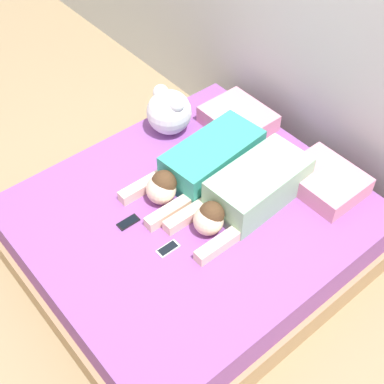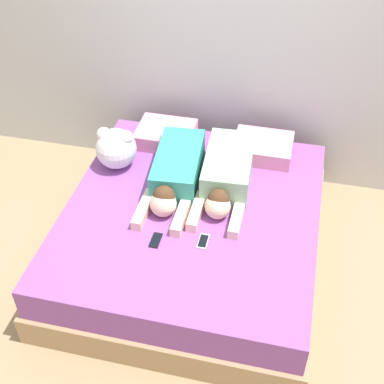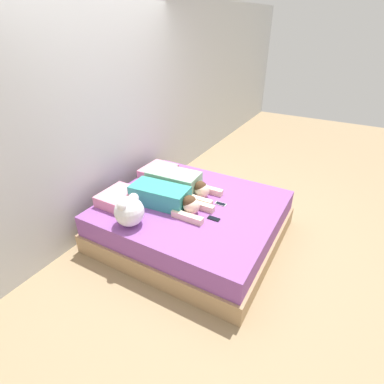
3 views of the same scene
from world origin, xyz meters
name	(u,v)px [view 3 (image 3 of 3)]	position (x,y,z in m)	size (l,w,h in m)	color
ground_plane	(192,236)	(0.00, 0.00, 0.00)	(12.00, 12.00, 0.00)	#9E8460
wall_back	(108,118)	(0.00, 1.13, 1.30)	(12.00, 0.06, 2.60)	silver
bed	(192,220)	(0.00, 0.00, 0.23)	(1.78, 1.96, 0.47)	tan
pillow_head_left	(119,197)	(-0.39, 0.73, 0.53)	(0.44, 0.37, 0.12)	pink
pillow_head_right	(159,172)	(0.39, 0.73, 0.53)	(0.44, 0.37, 0.12)	pink
person_left	(167,198)	(-0.18, 0.22, 0.57)	(0.37, 0.95, 0.22)	teal
person_right	(179,183)	(0.18, 0.28, 0.58)	(0.36, 0.91, 0.23)	#8CBF99
cell_phone_left	(214,219)	(-0.16, -0.35, 0.48)	(0.06, 0.13, 0.01)	black
cell_phone_right	(221,204)	(0.14, -0.29, 0.48)	(0.06, 0.13, 0.01)	silver
plush_toy	(129,211)	(-0.66, 0.35, 0.63)	(0.30, 0.30, 0.32)	white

